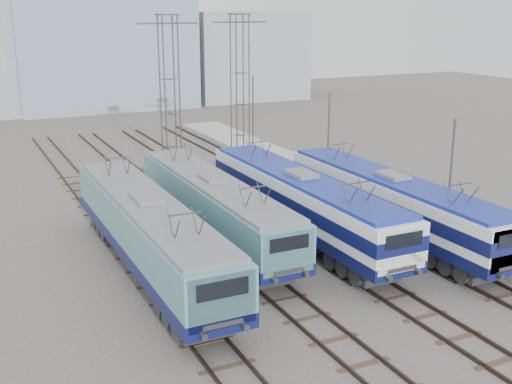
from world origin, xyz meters
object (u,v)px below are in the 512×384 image
object	(u,v)px
catenary_tower_west	(170,91)
mast_front	(450,185)
locomotive_center_left	(215,205)
mast_rear	(253,118)
catenary_tower_east	(240,84)
locomotive_center_right	(302,200)
locomotive_far_right	(392,201)
safety_cone	(506,256)
locomotive_far_left	(150,231)
mast_mid	(328,143)

from	to	relation	value
catenary_tower_west	mast_front	xyz separation A→B (m)	(8.60, -20.00, -3.14)
locomotive_center_left	mast_rear	world-z (taller)	mast_rear
catenary_tower_east	mast_rear	xyz separation A→B (m)	(2.10, 2.00, -3.14)
locomotive_center_left	mast_rear	size ratio (longest dim) A/B	2.46
locomotive_center_right	locomotive_far_right	xyz separation A→B (m)	(4.50, -2.10, -0.06)
mast_front	safety_cone	size ratio (longest dim) A/B	11.73
locomotive_far_right	mast_front	world-z (taller)	mast_front
locomotive_center_left	locomotive_far_right	distance (m)	9.76
mast_rear	safety_cone	bearing A→B (deg)	-88.41
mast_front	mast_rear	distance (m)	24.00
mast_rear	safety_cone	distance (m)	27.63
locomotive_far_left	safety_cone	size ratio (longest dim) A/B	30.53
mast_mid	mast_rear	bearing A→B (deg)	90.00
mast_mid	catenary_tower_west	bearing A→B (deg)	137.07
safety_cone	catenary_tower_west	bearing A→B (deg)	111.75
locomotive_center_left	mast_mid	xyz separation A→B (m)	(10.85, 5.91, 1.35)
locomotive_far_left	catenary_tower_east	bearing A→B (deg)	54.78
catenary_tower_west	mast_mid	distance (m)	12.16
safety_cone	locomotive_center_right	bearing A→B (deg)	132.05
locomotive_center_right	catenary_tower_east	xyz separation A→B (m)	(4.25, 17.58, 4.37)
catenary_tower_west	locomotive_far_left	bearing A→B (deg)	-111.93
catenary_tower_east	mast_mid	bearing A→B (deg)	-78.14
locomotive_center_left	locomotive_center_right	xyz separation A→B (m)	(4.50, -1.67, 0.12)
locomotive_far_left	catenary_tower_east	world-z (taller)	catenary_tower_east
locomotive_center_right	mast_front	xyz separation A→B (m)	(6.35, -4.42, 1.22)
mast_front	mast_mid	distance (m)	12.00
catenary_tower_west	mast_front	world-z (taller)	catenary_tower_west
locomotive_center_right	safety_cone	distance (m)	10.75
locomotive_far_right	mast_front	bearing A→B (deg)	-51.36
locomotive_far_right	catenary_tower_east	distance (m)	20.18
locomotive_center_right	catenary_tower_east	distance (m)	18.61
mast_mid	safety_cone	world-z (taller)	mast_mid
locomotive_center_right	catenary_tower_west	world-z (taller)	catenary_tower_west
locomotive_far_left	locomotive_far_right	distance (m)	13.53
locomotive_far_left	mast_mid	xyz separation A→B (m)	(15.35, 8.77, 1.23)
locomotive_center_right	mast_rear	world-z (taller)	mast_rear
locomotive_center_left	locomotive_far_right	size ratio (longest dim) A/B	0.99
locomotive_far_left	locomotive_center_right	xyz separation A→B (m)	(9.00, 1.19, 0.01)
catenary_tower_east	safety_cone	world-z (taller)	catenary_tower_east
locomotive_far_right	mast_rear	distance (m)	21.80
catenary_tower_west	safety_cone	xyz separation A→B (m)	(9.36, -23.47, -6.04)
locomotive_center_left	mast_mid	bearing A→B (deg)	28.57
locomotive_center_left	catenary_tower_west	distance (m)	14.79
catenary_tower_west	mast_rear	world-z (taller)	catenary_tower_west
mast_mid	safety_cone	size ratio (longest dim) A/B	11.73
locomotive_center_right	safety_cone	world-z (taller)	locomotive_center_right
locomotive_far_right	catenary_tower_west	size ratio (longest dim) A/B	1.44
catenary_tower_west	mast_rear	bearing A→B (deg)	24.94
locomotive_center_left	catenary_tower_east	xyz separation A→B (m)	(8.75, 15.91, 4.49)
mast_front	catenary_tower_west	bearing A→B (deg)	113.27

